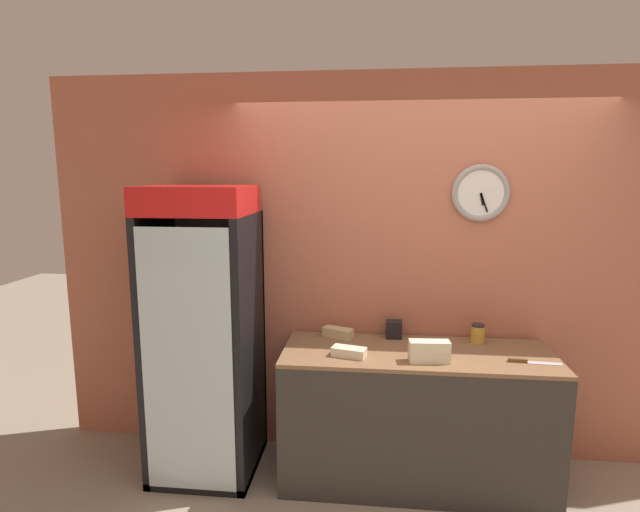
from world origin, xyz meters
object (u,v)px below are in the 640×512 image
(napkin_dispenser, at_px, (394,329))
(beverage_cooler, at_px, (207,318))
(sandwich_flat_left, at_px, (338,333))
(condiment_jar, at_px, (478,334))
(chefs_knife, at_px, (527,361))
(sandwich_stack_middle, at_px, (429,346))
(sandwich_flat_right, at_px, (349,352))
(sandwich_stack_bottom, at_px, (429,357))

(napkin_dispenser, bearing_deg, beverage_cooler, -170.14)
(sandwich_flat_left, relative_size, napkin_dispenser, 1.89)
(beverage_cooler, distance_m, condiment_jar, 1.83)
(chefs_knife, bearing_deg, sandwich_stack_middle, -175.17)
(sandwich_stack_middle, bearing_deg, sandwich_flat_left, 145.88)
(sandwich_stack_middle, xyz_separation_m, sandwich_flat_left, (-0.58, 0.40, -0.07))
(beverage_cooler, xyz_separation_m, sandwich_flat_right, (0.97, -0.17, -0.14))
(beverage_cooler, bearing_deg, chefs_knife, -4.43)
(beverage_cooler, xyz_separation_m, sandwich_flat_left, (0.88, 0.19, -0.13))
(sandwich_stack_bottom, xyz_separation_m, condiment_jar, (0.36, 0.38, 0.03))
(chefs_knife, distance_m, napkin_dispenser, 0.88)
(sandwich_stack_bottom, bearing_deg, sandwich_flat_right, 175.59)
(sandwich_flat_left, xyz_separation_m, condiment_jar, (0.95, -0.01, 0.03))
(sandwich_stack_bottom, distance_m, sandwich_stack_middle, 0.07)
(sandwich_flat_right, relative_size, chefs_knife, 0.73)
(sandwich_stack_bottom, xyz_separation_m, napkin_dispenser, (-0.20, 0.43, 0.03))
(sandwich_flat_left, relative_size, chefs_knife, 0.73)
(beverage_cooler, relative_size, chefs_knife, 6.25)
(sandwich_flat_right, xyz_separation_m, condiment_jar, (0.85, 0.35, 0.04))
(sandwich_flat_left, relative_size, condiment_jar, 1.74)
(beverage_cooler, xyz_separation_m, sandwich_stack_bottom, (1.46, -0.21, -0.13))
(sandwich_flat_left, bearing_deg, beverage_cooler, -167.93)
(sandwich_stack_bottom, distance_m, napkin_dispenser, 0.47)
(condiment_jar, bearing_deg, chefs_knife, -55.42)
(beverage_cooler, xyz_separation_m, chefs_knife, (2.05, -0.16, -0.16))
(sandwich_stack_middle, height_order, sandwich_flat_right, sandwich_stack_middle)
(sandwich_stack_middle, relative_size, condiment_jar, 1.92)
(sandwich_stack_bottom, bearing_deg, napkin_dispenser, 114.83)
(sandwich_stack_bottom, relative_size, chefs_knife, 0.81)
(sandwich_stack_middle, bearing_deg, condiment_jar, 46.72)
(sandwich_stack_bottom, distance_m, sandwich_flat_right, 0.49)
(beverage_cooler, distance_m, chefs_knife, 2.06)
(sandwich_stack_middle, bearing_deg, sandwich_stack_bottom, 0.00)
(sandwich_stack_bottom, relative_size, condiment_jar, 1.94)
(chefs_knife, bearing_deg, beverage_cooler, 175.57)
(beverage_cooler, relative_size, napkin_dispenser, 16.22)
(sandwich_stack_middle, distance_m, chefs_knife, 0.60)
(chefs_knife, bearing_deg, napkin_dispenser, 154.39)
(sandwich_flat_left, xyz_separation_m, chefs_knife, (1.18, -0.35, -0.02))
(sandwich_stack_bottom, distance_m, sandwich_flat_left, 0.71)
(sandwich_flat_left, height_order, sandwich_flat_right, sandwich_flat_left)
(napkin_dispenser, bearing_deg, sandwich_flat_right, -126.65)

